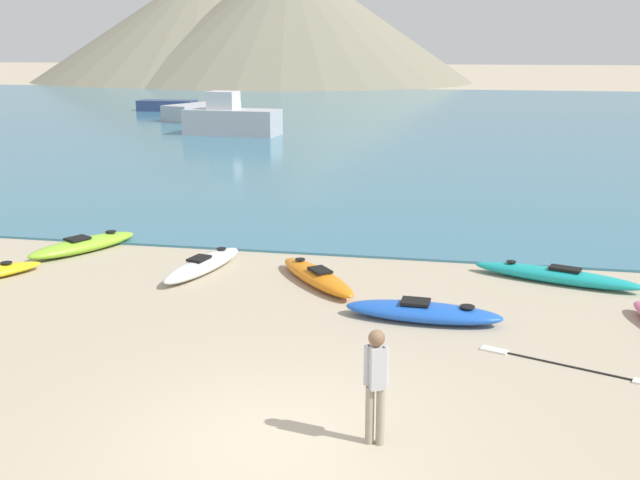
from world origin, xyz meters
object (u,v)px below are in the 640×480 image
at_px(kayak_on_sand_2, 317,277).
at_px(person_near_foreground, 376,380).
at_px(moored_boat_3, 167,105).
at_px(kayak_on_sand_1, 83,245).
at_px(kayak_on_sand_4, 556,275).
at_px(moored_boat_0, 232,120).
at_px(kayak_on_sand_6, 203,265).
at_px(moored_boat_2, 202,111).
at_px(kayak_on_sand_5, 423,312).
at_px(loose_paddle, 568,366).

bearing_deg(kayak_on_sand_2, person_near_foreground, -72.06).
distance_m(person_near_foreground, moored_boat_3, 50.18).
relative_size(kayak_on_sand_1, moored_boat_3, 0.67).
xyz_separation_m(kayak_on_sand_4, moored_boat_0, (-14.80, 23.98, 0.73)).
bearing_deg(kayak_on_sand_6, kayak_on_sand_4, 5.56).
bearing_deg(moored_boat_2, person_near_foreground, -67.19).
bearing_deg(kayak_on_sand_6, person_near_foreground, -54.70).
xyz_separation_m(kayak_on_sand_4, kayak_on_sand_5, (-2.58, -2.80, 0.01)).
height_order(kayak_on_sand_4, kayak_on_sand_6, kayak_on_sand_6).
height_order(kayak_on_sand_2, moored_boat_3, moored_boat_3).
height_order(kayak_on_sand_2, kayak_on_sand_6, kayak_on_sand_6).
xyz_separation_m(kayak_on_sand_5, moored_boat_2, (-16.97, 35.18, 0.41)).
height_order(kayak_on_sand_1, kayak_on_sand_4, kayak_on_sand_1).
height_order(kayak_on_sand_1, kayak_on_sand_2, kayak_on_sand_1).
bearing_deg(kayak_on_sand_1, moored_boat_0, 99.34).
bearing_deg(kayak_on_sand_2, kayak_on_sand_5, -36.98).
bearing_deg(kayak_on_sand_6, kayak_on_sand_5, -22.86).
height_order(kayak_on_sand_1, moored_boat_2, moored_boat_2).
distance_m(kayak_on_sand_5, person_near_foreground, 4.51).
bearing_deg(kayak_on_sand_4, kayak_on_sand_2, -167.66).
relative_size(moored_boat_3, loose_paddle, 1.63).
relative_size(moored_boat_0, moored_boat_2, 0.84).
height_order(kayak_on_sand_1, person_near_foreground, person_near_foreground).
relative_size(kayak_on_sand_1, person_near_foreground, 1.92).
relative_size(kayak_on_sand_4, moored_boat_0, 0.66).
distance_m(moored_boat_2, loose_paddle, 41.51).
xyz_separation_m(kayak_on_sand_1, moored_boat_2, (-8.64, 32.07, 0.41)).
xyz_separation_m(moored_boat_0, moored_boat_2, (-4.75, 8.40, -0.30)).
height_order(kayak_on_sand_5, loose_paddle, kayak_on_sand_5).
bearing_deg(kayak_on_sand_4, kayak_on_sand_1, 178.41).
bearing_deg(kayak_on_sand_2, kayak_on_sand_6, 172.62).
relative_size(kayak_on_sand_2, person_near_foreground, 1.77).
bearing_deg(kayak_on_sand_1, loose_paddle, -23.71).
distance_m(kayak_on_sand_6, moored_boat_0, 25.78).
xyz_separation_m(kayak_on_sand_5, moored_boat_0, (-12.22, 26.78, 0.72)).
distance_m(kayak_on_sand_4, kayak_on_sand_5, 3.81).
height_order(kayak_on_sand_4, moored_boat_0, moored_boat_0).
xyz_separation_m(moored_boat_3, loose_paddle, (24.18, -42.45, -0.44)).
bearing_deg(moored_boat_0, moored_boat_2, 119.49).
height_order(moored_boat_2, moored_boat_3, moored_boat_2).
distance_m(kayak_on_sand_4, moored_boat_0, 28.19).
distance_m(moored_boat_0, loose_paddle, 31.88).
xyz_separation_m(kayak_on_sand_6, loose_paddle, (7.25, -3.65, -0.15)).
height_order(kayak_on_sand_1, moored_boat_0, moored_boat_0).
bearing_deg(kayak_on_sand_5, moored_boat_3, 118.12).
xyz_separation_m(kayak_on_sand_6, moored_boat_2, (-12.05, 33.11, 0.41)).
height_order(person_near_foreground, moored_boat_3, person_near_foreground).
bearing_deg(kayak_on_sand_6, moored_boat_2, 110.00).
xyz_separation_m(kayak_on_sand_2, kayak_on_sand_5, (2.30, -1.74, 0.01)).
bearing_deg(loose_paddle, kayak_on_sand_5, 146.01).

